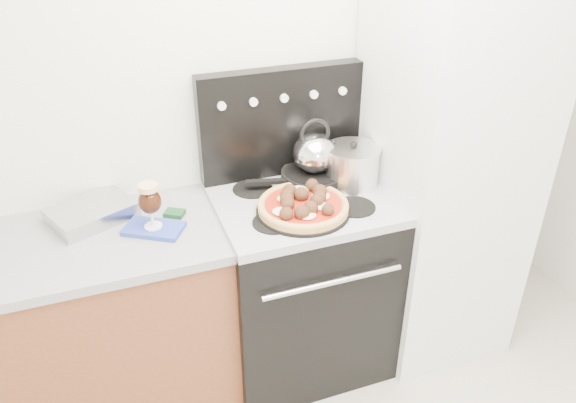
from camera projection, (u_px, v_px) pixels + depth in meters
name	position (u px, v px, depth m)	size (l,w,h in m)	color
room_shell	(393.00, 249.00, 1.54)	(3.52, 3.01, 2.52)	beige
base_cabinet	(57.00, 339.00, 2.39)	(1.45, 0.60, 0.86)	brown
countertop	(33.00, 253.00, 2.16)	(1.48, 0.63, 0.04)	#939399
stove_body	(301.00, 285.00, 2.69)	(0.76, 0.65, 0.88)	black
cooktop	(302.00, 202.00, 2.46)	(0.76, 0.65, 0.04)	#ADADB2
backguard	(281.00, 122.00, 2.55)	(0.76, 0.08, 0.50)	black
fridge	(443.00, 170.00, 2.62)	(0.64, 0.68, 1.90)	silver
foil_sheet	(92.00, 212.00, 2.32)	(0.32, 0.24, 0.06)	silver
oven_mitt	(154.00, 229.00, 2.26)	(0.23, 0.13, 0.02)	#2C43B1
beer_glass	(150.00, 206.00, 2.20)	(0.09, 0.09, 0.20)	black
pizza_pan	(303.00, 211.00, 2.34)	(0.39, 0.39, 0.01)	black
pizza	(303.00, 204.00, 2.33)	(0.38, 0.38, 0.05)	#F1B352
skillet	(314.00, 176.00, 2.57)	(0.30, 0.30, 0.05)	black
tea_kettle	(314.00, 150.00, 2.50)	(0.19, 0.19, 0.21)	silver
stock_pot	(352.00, 167.00, 2.52)	(0.24, 0.24, 0.17)	silver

